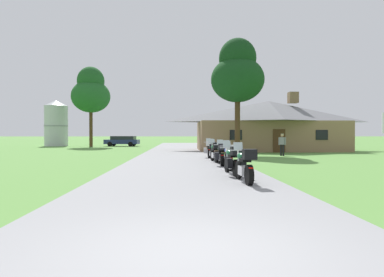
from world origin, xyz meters
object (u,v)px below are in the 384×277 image
at_px(motorcycle_green_nearest_to_camera, 245,166).
at_px(tree_left_far, 91,92).
at_px(motorcycle_green_fourth_in_row, 221,155).
at_px(tree_by_lodge_front, 238,74).
at_px(motorcycle_blue_third_in_row, 229,157).
at_px(parked_navy_suv_far_left, 122,141).
at_px(bystander_gray_shirt_near_lodge, 282,143).
at_px(motorcycle_green_fifth_in_row, 215,152).
at_px(motorcycle_green_farthest_in_row, 209,149).
at_px(motorcycle_red_sixth_in_row, 212,151).
at_px(metal_silo_distant, 56,123).
at_px(motorcycle_green_second_in_row, 233,161).

relative_size(motorcycle_green_nearest_to_camera, tree_left_far, 0.20).
xyz_separation_m(motorcycle_green_nearest_to_camera, motorcycle_green_fourth_in_row, (0.03, 6.15, -0.01)).
height_order(motorcycle_green_fourth_in_row, tree_by_lodge_front, tree_by_lodge_front).
height_order(motorcycle_blue_third_in_row, parked_navy_suv_far_left, parked_navy_suv_far_left).
bearing_deg(bystander_gray_shirt_near_lodge, motorcycle_blue_third_in_row, -89.64).
relative_size(motorcycle_blue_third_in_row, motorcycle_green_fifth_in_row, 1.00).
distance_m(tree_left_far, parked_navy_suv_far_left, 7.70).
bearing_deg(motorcycle_green_fourth_in_row, bystander_gray_shirt_near_lodge, 57.71).
bearing_deg(motorcycle_green_fifth_in_row, tree_by_lodge_front, 67.23).
height_order(motorcycle_green_farthest_in_row, tree_by_lodge_front, tree_by_lodge_front).
relative_size(motorcycle_green_fifth_in_row, parked_navy_suv_far_left, 0.44).
bearing_deg(bystander_gray_shirt_near_lodge, tree_by_lodge_front, 172.52).
distance_m(motorcycle_blue_third_in_row, motorcycle_green_fourth_in_row, 1.98).
relative_size(motorcycle_green_fourth_in_row, motorcycle_green_fifth_in_row, 1.00).
bearing_deg(bystander_gray_shirt_near_lodge, motorcycle_red_sixth_in_row, -113.63).
bearing_deg(parked_navy_suv_far_left, tree_by_lodge_front, -139.85).
height_order(motorcycle_green_farthest_in_row, metal_silo_distant, metal_silo_distant).
xyz_separation_m(motorcycle_green_fifth_in_row, tree_by_lodge_front, (2.76, 8.35, 6.00)).
xyz_separation_m(motorcycle_green_fifth_in_row, parked_navy_suv_far_left, (-9.83, 27.44, 0.16)).
height_order(motorcycle_green_fifth_in_row, metal_silo_distant, metal_silo_distant).
bearing_deg(motorcycle_green_nearest_to_camera, tree_left_far, 109.04).
bearing_deg(motorcycle_green_second_in_row, metal_silo_distant, 113.74).
bearing_deg(motorcycle_blue_third_in_row, motorcycle_green_farthest_in_row, 92.43).
distance_m(metal_silo_distant, parked_navy_suv_far_left, 9.94).
distance_m(motorcycle_green_farthest_in_row, tree_left_far, 26.58).
distance_m(motorcycle_green_second_in_row, bystander_gray_shirt_near_lodge, 13.52).
bearing_deg(tree_by_lodge_front, motorcycle_blue_third_in_row, -101.71).
bearing_deg(tree_by_lodge_front, motorcycle_green_fourth_in_row, -104.25).
distance_m(motorcycle_green_farthest_in_row, parked_navy_suv_far_left, 25.48).
height_order(motorcycle_green_nearest_to_camera, motorcycle_green_farthest_in_row, same).
height_order(motorcycle_green_fifth_in_row, motorcycle_red_sixth_in_row, same).
xyz_separation_m(motorcycle_green_farthest_in_row, tree_by_lodge_front, (2.75, 4.42, 6.01)).
xyz_separation_m(motorcycle_green_fourth_in_row, tree_by_lodge_front, (2.64, 10.39, 6.01)).
bearing_deg(metal_silo_distant, parked_navy_suv_far_left, -8.88).
xyz_separation_m(tree_by_lodge_front, metal_silo_distant, (-22.10, 20.58, -3.40)).
height_order(motorcycle_green_farthest_in_row, parked_navy_suv_far_left, parked_navy_suv_far_left).
distance_m(motorcycle_green_nearest_to_camera, motorcycle_green_fifth_in_row, 8.20).
distance_m(motorcycle_green_nearest_to_camera, motorcycle_green_fourth_in_row, 6.15).
height_order(motorcycle_green_fifth_in_row, tree_left_far, tree_left_far).
bearing_deg(tree_left_far, motorcycle_green_fourth_in_row, -63.61).
bearing_deg(bystander_gray_shirt_near_lodge, motorcycle_green_fifth_in_row, -104.22).
bearing_deg(parked_navy_suv_far_left, tree_left_far, 120.64).
xyz_separation_m(motorcycle_red_sixth_in_row, tree_left_far, (-13.67, 24.01, 6.61)).
xyz_separation_m(motorcycle_green_nearest_to_camera, tree_by_lodge_front, (2.66, 16.55, 6.00)).
height_order(tree_left_far, parked_navy_suv_far_left, tree_left_far).
xyz_separation_m(tree_by_lodge_front, parked_navy_suv_far_left, (-12.59, 19.09, -5.84)).
relative_size(motorcycle_blue_third_in_row, motorcycle_green_fourth_in_row, 1.00).
bearing_deg(tree_by_lodge_front, motorcycle_green_second_in_row, -100.61).
height_order(motorcycle_blue_third_in_row, metal_silo_distant, metal_silo_distant).
bearing_deg(motorcycle_green_second_in_row, motorcycle_green_fourth_in_row, 83.75).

